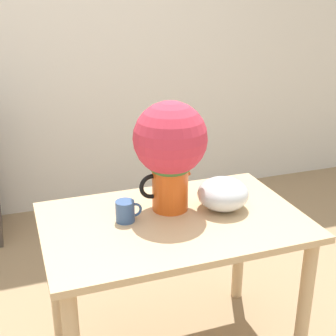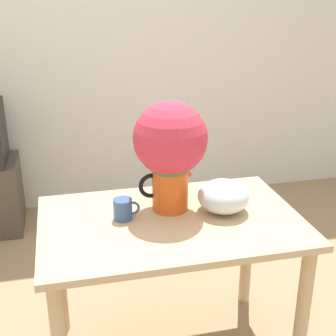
# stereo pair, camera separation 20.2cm
# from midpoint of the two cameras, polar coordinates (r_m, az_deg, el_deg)

# --- Properties ---
(wall_back) EXTENTS (8.00, 0.05, 2.60)m
(wall_back) POSITION_cam_midpoint_polar(r_m,az_deg,el_deg) (3.56, -15.13, 14.89)
(wall_back) COLOR silver
(wall_back) RESTS_ON ground_plane
(table) EXTENTS (1.11, 0.72, 0.73)m
(table) POSITION_cam_midpoint_polar(r_m,az_deg,el_deg) (2.07, -2.17, -9.26)
(table) COLOR tan
(table) RESTS_ON ground_plane
(flower_vase) EXTENTS (0.32, 0.32, 0.49)m
(flower_vase) POSITION_cam_midpoint_polar(r_m,az_deg,el_deg) (1.99, -2.64, 2.51)
(flower_vase) COLOR #E05619
(flower_vase) RESTS_ON table
(coffee_mug) EXTENTS (0.11, 0.08, 0.09)m
(coffee_mug) POSITION_cam_midpoint_polar(r_m,az_deg,el_deg) (1.99, -8.09, -5.30)
(coffee_mug) COLOR #385689
(coffee_mug) RESTS_ON table
(white_bowl) EXTENTS (0.23, 0.23, 0.14)m
(white_bowl) POSITION_cam_midpoint_polar(r_m,az_deg,el_deg) (2.07, 3.96, -3.21)
(white_bowl) COLOR silver
(white_bowl) RESTS_ON table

